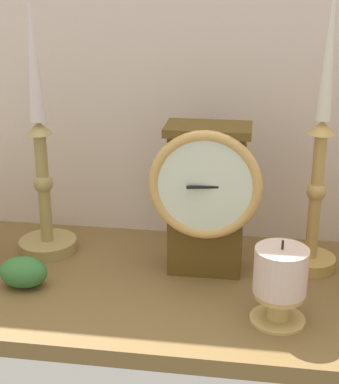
# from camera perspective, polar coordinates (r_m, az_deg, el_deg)

# --- Properties ---
(ground_plane) EXTENTS (1.00, 0.36, 0.02)m
(ground_plane) POSITION_cam_1_polar(r_m,az_deg,el_deg) (0.89, -0.27, -9.18)
(ground_plane) COLOR brown
(back_wall) EXTENTS (1.20, 0.02, 0.65)m
(back_wall) POSITION_cam_1_polar(r_m,az_deg,el_deg) (0.96, 1.43, 14.29)
(back_wall) COLOR beige
(back_wall) RESTS_ON ground_plane
(mantel_clock) EXTENTS (0.16, 0.08, 0.23)m
(mantel_clock) POSITION_cam_1_polar(r_m,az_deg,el_deg) (0.87, 3.55, -0.39)
(mantel_clock) COLOR brown
(mantel_clock) RESTS_ON ground_plane
(candlestick_tall_left) EXTENTS (0.09, 0.09, 0.42)m
(candlestick_tall_left) POSITION_cam_1_polar(r_m,az_deg,el_deg) (0.95, -12.11, 2.10)
(candlestick_tall_left) COLOR #A58E50
(candlestick_tall_left) RESTS_ON ground_plane
(candlestick_tall_center) EXTENTS (0.08, 0.08, 0.44)m
(candlestick_tall_center) POSITION_cam_1_polar(r_m,az_deg,el_deg) (0.89, 14.03, 1.70)
(candlestick_tall_center) COLOR tan
(candlestick_tall_center) RESTS_ON ground_plane
(pillar_candle_front) EXTENTS (0.07, 0.07, 0.11)m
(pillar_candle_front) POSITION_cam_1_polar(r_m,az_deg,el_deg) (0.78, 10.54, -8.35)
(pillar_candle_front) COLOR tan
(pillar_candle_front) RESTS_ON ground_plane
(ivy_sprig) EXTENTS (0.07, 0.05, 0.05)m
(ivy_sprig) POSITION_cam_1_polar(r_m,az_deg,el_deg) (0.89, -13.82, -7.48)
(ivy_sprig) COLOR #377436
(ivy_sprig) RESTS_ON ground_plane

